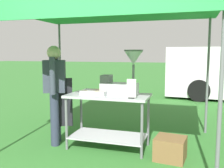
{
  "coord_description": "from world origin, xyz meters",
  "views": [
    {
      "loc": [
        1.02,
        -2.37,
        1.48
      ],
      "look_at": [
        -0.2,
        1.54,
        0.99
      ],
      "focal_mm": 40.83,
      "sensor_mm": 36.0,
      "label": 1
    }
  ],
  "objects_px": {
    "stall_canopy": "(110,13)",
    "donut_tray": "(95,93)",
    "supply_crate": "(170,148)",
    "menu_sign": "(131,90)",
    "donut_cart": "(108,110)",
    "vendor": "(55,89)",
    "donut_fryer": "(123,77)"
  },
  "relations": [
    {
      "from": "donut_tray",
      "to": "donut_fryer",
      "type": "relative_size",
      "value": 0.6
    },
    {
      "from": "stall_canopy",
      "to": "donut_fryer",
      "type": "bearing_deg",
      "value": -11.79
    },
    {
      "from": "stall_canopy",
      "to": "supply_crate",
      "type": "relative_size",
      "value": 7.1
    },
    {
      "from": "donut_tray",
      "to": "supply_crate",
      "type": "height_order",
      "value": "donut_tray"
    },
    {
      "from": "stall_canopy",
      "to": "supply_crate",
      "type": "xyz_separation_m",
      "value": [
        0.98,
        -0.28,
        -1.94
      ]
    },
    {
      "from": "donut_tray",
      "to": "supply_crate",
      "type": "xyz_separation_m",
      "value": [
        1.17,
        -0.11,
        -0.71
      ]
    },
    {
      "from": "donut_tray",
      "to": "donut_fryer",
      "type": "distance_m",
      "value": 0.5
    },
    {
      "from": "donut_cart",
      "to": "donut_tray",
      "type": "distance_m",
      "value": 0.34
    },
    {
      "from": "menu_sign",
      "to": "supply_crate",
      "type": "xyz_separation_m",
      "value": [
        0.56,
        0.05,
        -0.81
      ]
    },
    {
      "from": "donut_cart",
      "to": "donut_tray",
      "type": "bearing_deg",
      "value": -159.65
    },
    {
      "from": "menu_sign",
      "to": "donut_cart",
      "type": "bearing_deg",
      "value": 151.59
    },
    {
      "from": "stall_canopy",
      "to": "donut_fryer",
      "type": "height_order",
      "value": "stall_canopy"
    },
    {
      "from": "stall_canopy",
      "to": "donut_tray",
      "type": "bearing_deg",
      "value": -138.72
    },
    {
      "from": "donut_tray",
      "to": "menu_sign",
      "type": "xyz_separation_m",
      "value": [
        0.61,
        -0.16,
        0.1
      ]
    },
    {
      "from": "donut_fryer",
      "to": "menu_sign",
      "type": "bearing_deg",
      "value": -54.95
    },
    {
      "from": "stall_canopy",
      "to": "menu_sign",
      "type": "xyz_separation_m",
      "value": [
        0.42,
        -0.33,
        -1.13
      ]
    },
    {
      "from": "vendor",
      "to": "supply_crate",
      "type": "height_order",
      "value": "vendor"
    },
    {
      "from": "menu_sign",
      "to": "supply_crate",
      "type": "height_order",
      "value": "menu_sign"
    },
    {
      "from": "stall_canopy",
      "to": "menu_sign",
      "type": "bearing_deg",
      "value": -37.69
    },
    {
      "from": "donut_cart",
      "to": "vendor",
      "type": "height_order",
      "value": "vendor"
    },
    {
      "from": "menu_sign",
      "to": "vendor",
      "type": "distance_m",
      "value": 1.31
    },
    {
      "from": "donut_fryer",
      "to": "vendor",
      "type": "xyz_separation_m",
      "value": [
        -1.11,
        -0.12,
        -0.22
      ]
    },
    {
      "from": "stall_canopy",
      "to": "donut_tray",
      "type": "relative_size",
      "value": 7.76
    },
    {
      "from": "donut_tray",
      "to": "menu_sign",
      "type": "relative_size",
      "value": 1.5
    },
    {
      "from": "donut_cart",
      "to": "stall_canopy",
      "type": "bearing_deg",
      "value": 90.0
    },
    {
      "from": "donut_fryer",
      "to": "vendor",
      "type": "distance_m",
      "value": 1.14
    },
    {
      "from": "donut_fryer",
      "to": "supply_crate",
      "type": "xyz_separation_m",
      "value": [
        0.75,
        -0.23,
        -0.96
      ]
    },
    {
      "from": "vendor",
      "to": "menu_sign",
      "type": "bearing_deg",
      "value": -6.71
    },
    {
      "from": "stall_canopy",
      "to": "donut_fryer",
      "type": "distance_m",
      "value": 1.0
    },
    {
      "from": "donut_cart",
      "to": "donut_tray",
      "type": "relative_size",
      "value": 3.07
    },
    {
      "from": "menu_sign",
      "to": "donut_tray",
      "type": "bearing_deg",
      "value": 165.7
    },
    {
      "from": "donut_cart",
      "to": "vendor",
      "type": "xyz_separation_m",
      "value": [
        -0.88,
        -0.07,
        0.3
      ]
    }
  ]
}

